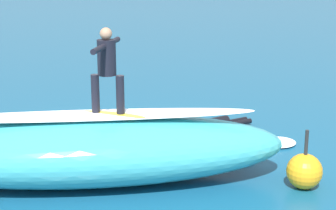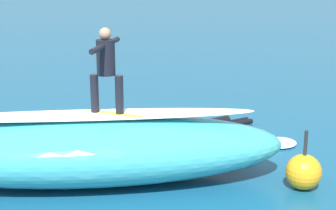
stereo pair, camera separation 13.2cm
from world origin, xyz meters
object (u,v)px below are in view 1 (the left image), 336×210
at_px(surfer_paddling, 218,123).
at_px(buoy_marker, 304,171).
at_px(surfboard_paddling, 213,131).
at_px(surfer_riding, 107,64).
at_px(surfboard_riding, 108,115).

height_order(surfer_paddling, buoy_marker, buoy_marker).
relative_size(surfboard_paddling, surfer_paddling, 1.36).
height_order(surfer_riding, surfboard_paddling, surfer_riding).
xyz_separation_m(surfer_riding, surfer_paddling, (-1.92, -3.46, -2.13)).
bearing_deg(surfboard_paddling, surfer_riding, 22.00).
bearing_deg(surfboard_paddling, surfboard_riding, 22.00).
bearing_deg(buoy_marker, surfer_paddling, -61.10).
height_order(surfboard_paddling, buoy_marker, buoy_marker).
xyz_separation_m(surfer_riding, surfboard_paddling, (-1.82, -3.38, -2.31)).
relative_size(surfer_paddling, buoy_marker, 1.28).
xyz_separation_m(surfer_riding, buoy_marker, (-3.73, -0.18, -2.00)).
distance_m(surfboard_riding, surfer_paddling, 4.12).
xyz_separation_m(surfer_paddling, buoy_marker, (-1.81, 3.28, 0.14)).
height_order(surfer_riding, buoy_marker, surfer_riding).
relative_size(surfboard_riding, surfer_riding, 1.15).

